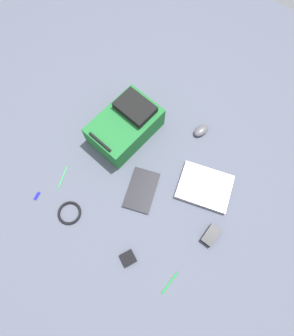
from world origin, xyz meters
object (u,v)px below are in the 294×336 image
Objects in this scene: backpack at (126,125)px; cable_coil at (69,213)px; pen_blue at (63,177)px; computer_mouse at (201,130)px; earbud_pouch at (128,258)px; usb_stick at (37,196)px; power_brick at (211,235)px; pen_black at (170,283)px; laptop at (205,187)px; book_blue at (142,190)px.

backpack is 0.62m from cable_coil.
computer_mouse is at bearing -128.45° from pen_blue.
usb_stick is (0.65, -0.01, -0.01)m from earbud_pouch.
power_brick reaches higher than usb_stick.
backpack is 3.46× the size of pen_black.
laptop is at bearing -152.60° from pen_blue.
computer_mouse is 2.09× the size of usb_stick.
computer_mouse is 1.09m from usb_stick.
pen_blue is at bearing 70.56° from backpack.
power_brick reaches higher than pen_black.
pen_blue is 0.63m from earbud_pouch.
pen_blue is (0.16, 0.46, -0.09)m from backpack.
usb_stick is at bearing 71.92° from pen_blue.
backpack is 9.16× the size of usb_stick.
backpack is 0.61m from laptop.
usb_stick is (0.06, 0.17, -0.00)m from pen_blue.
pen_black is (-0.09, 0.57, -0.01)m from laptop.
power_brick is at bearing 142.21° from computer_mouse.
pen_black is (-0.29, 0.89, -0.01)m from computer_mouse.
usb_stick is at bearing -0.82° from earbud_pouch.
earbud_pouch is at bearing 176.06° from cable_coil.
backpack is 0.68m from usb_stick.
earbud_pouch is at bearing 111.47° from book_blue.
backpack reaches higher than book_blue.
laptop is 6.86× the size of usb_stick.
book_blue is 2.00× the size of pen_blue.
pen_black is at bearing -179.92° from usb_stick.
pen_blue is 2.81× the size of usb_stick.
computer_mouse is at bearing -72.11° from pen_black.
backpack is 1.34× the size of laptop.
pen_black is 0.94× the size of pen_blue.
laptop reaches higher than cable_coil.
computer_mouse is 0.66m from power_brick.
computer_mouse reaches higher than power_brick.
power_brick is (-0.75, -0.32, 0.01)m from cable_coil.
backpack reaches higher than usb_stick.
earbud_pouch is (0.17, 0.58, -0.00)m from laptop.
power_brick is 2.23× the size of usb_stick.
earbud_pouch reaches higher than pen_blue.
laptop is 2.59× the size of pen_black.
backpack is at bearing -56.07° from earbud_pouch.
earbud_pouch is (-0.43, 0.03, 0.00)m from cable_coil.
usb_stick is at bearing 70.93° from backpack.
laptop is at bearing -145.49° from book_blue.
book_blue is 0.49m from pen_blue.
pen_blue is 0.18m from usb_stick.
laptop reaches higher than earbud_pouch.
cable_coil is 1.20× the size of power_brick.
pen_blue is at bearing 70.95° from computer_mouse.
pen_black is (-0.68, 0.02, -0.00)m from cable_coil.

